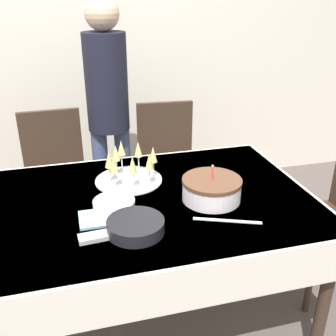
{
  "coord_description": "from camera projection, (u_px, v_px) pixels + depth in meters",
  "views": [
    {
      "loc": [
        -0.27,
        -1.64,
        1.68
      ],
      "look_at": [
        0.18,
        0.07,
        0.87
      ],
      "focal_mm": 42.0,
      "sensor_mm": 36.0,
      "label": 1
    }
  ],
  "objects": [
    {
      "name": "plate_stack_main",
      "position": [
        136.0,
        226.0,
        1.63
      ],
      "size": [
        0.24,
        0.24,
        0.06
      ],
      "color": "black",
      "rests_on": "dining_table"
    },
    {
      "name": "wall_back",
      "position": [
        94.0,
        35.0,
        3.08
      ],
      "size": [
        8.0,
        0.05,
        2.7
      ],
      "color": "silver",
      "rests_on": "ground_plane"
    },
    {
      "name": "birthday_cake",
      "position": [
        212.0,
        189.0,
        1.88
      ],
      "size": [
        0.28,
        0.28,
        0.18
      ],
      "color": "white",
      "rests_on": "dining_table"
    },
    {
      "name": "dining_chair_far_left",
      "position": [
        56.0,
        177.0,
        2.65
      ],
      "size": [
        0.44,
        0.44,
        0.96
      ],
      "color": "#38281E",
      "rests_on": "ground_plane"
    },
    {
      "name": "fork_pile",
      "position": [
        99.0,
        236.0,
        1.6
      ],
      "size": [
        0.17,
        0.07,
        0.02
      ],
      "color": "silver",
      "rests_on": "dining_table"
    },
    {
      "name": "dining_chair_far_right",
      "position": [
        168.0,
        165.0,
        2.83
      ],
      "size": [
        0.45,
        0.45,
        0.96
      ],
      "color": "#38281E",
      "rests_on": "ground_plane"
    },
    {
      "name": "person_standing",
      "position": [
        108.0,
        101.0,
        2.62
      ],
      "size": [
        0.28,
        0.28,
        1.65
      ],
      "color": "#3F4C72",
      "rests_on": "ground_plane"
    },
    {
      "name": "dining_table",
      "position": [
        136.0,
        218.0,
        1.93
      ],
      "size": [
        1.74,
        1.08,
        0.75
      ],
      "color": "silver",
      "rests_on": "ground_plane"
    },
    {
      "name": "napkin_pile",
      "position": [
        96.0,
        218.0,
        1.73
      ],
      "size": [
        0.15,
        0.15,
        0.01
      ],
      "color": "#8CC6E0",
      "rests_on": "dining_table"
    },
    {
      "name": "plate_stack_dessert",
      "position": [
        114.0,
        204.0,
        1.82
      ],
      "size": [
        0.2,
        0.2,
        0.03
      ],
      "color": "silver",
      "rests_on": "dining_table"
    },
    {
      "name": "ground_plane",
      "position": [
        140.0,
        318.0,
        2.2
      ],
      "size": [
        12.0,
        12.0,
        0.0
      ],
      "primitive_type": "plane",
      "color": "#564C47"
    },
    {
      "name": "cake_knife",
      "position": [
        227.0,
        221.0,
        1.72
      ],
      "size": [
        0.28,
        0.13,
        0.0
      ],
      "color": "silver",
      "rests_on": "dining_table"
    },
    {
      "name": "champagne_tray",
      "position": [
        129.0,
        166.0,
        2.05
      ],
      "size": [
        0.35,
        0.35,
        0.18
      ],
      "color": "silver",
      "rests_on": "dining_table"
    }
  ]
}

